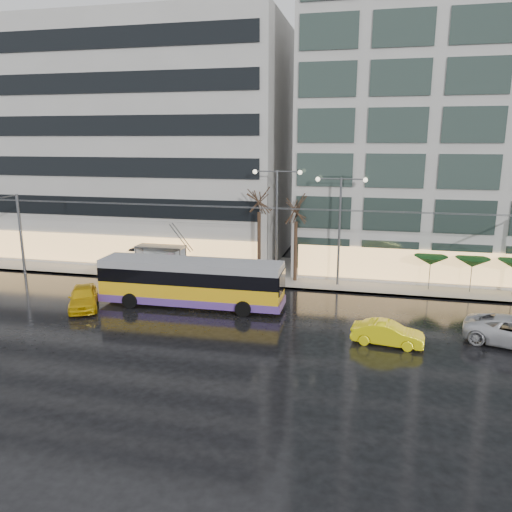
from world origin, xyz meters
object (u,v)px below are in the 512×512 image
(bus_shelter, at_px, (158,253))
(street_lamp_near, at_px, (277,210))
(taxi_a, at_px, (83,297))
(trolleybus, at_px, (191,284))

(bus_shelter, relative_size, street_lamp_near, 0.47)
(bus_shelter, distance_m, taxi_a, 9.40)
(trolleybus, height_order, taxi_a, trolleybus)
(street_lamp_near, bearing_deg, trolleybus, -123.12)
(bus_shelter, bearing_deg, trolleybus, -51.57)
(trolleybus, xyz_separation_m, street_lamp_near, (4.73, 7.24, 4.37))
(bus_shelter, height_order, street_lamp_near, street_lamp_near)
(bus_shelter, height_order, taxi_a, bus_shelter)
(trolleybus, distance_m, taxi_a, 7.56)
(trolleybus, distance_m, street_lamp_near, 9.69)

